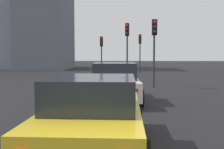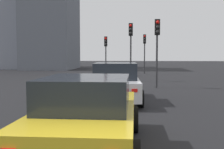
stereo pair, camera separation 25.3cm
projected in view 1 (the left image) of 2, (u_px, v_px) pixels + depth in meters
The scene contains 8 objects.
car_white_lead at pixel (115, 83), 11.79m from camera, with size 4.58×2.24×1.59m.
car_yellow_second at pixel (94, 115), 5.73m from camera, with size 4.49×2.09×1.50m.
traffic_light_near_left at pixel (101, 47), 26.47m from camera, with size 0.32×0.28×3.57m.
traffic_light_near_right at pixel (140, 45), 28.47m from camera, with size 0.32×0.29×3.90m.
traffic_light_far_left at pixel (127, 40), 20.57m from camera, with size 0.32×0.30×4.16m.
traffic_light_far_right at pixel (154, 39), 16.43m from camera, with size 0.32×0.30×3.93m.
building_facade_left at pixel (46, 6), 37.45m from camera, with size 8.70×6.00×16.39m, color slate.
building_facade_center at pixel (9, 8), 40.46m from camera, with size 10.27×10.36×16.94m, color gray.
Camera 1 is at (-3.05, -0.37, 1.94)m, focal length 46.00 mm.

